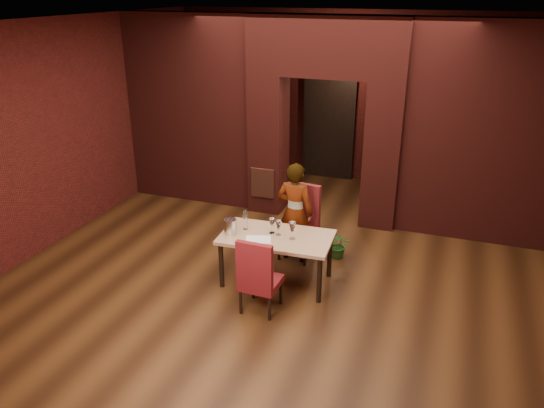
% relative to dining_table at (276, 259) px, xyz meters
% --- Properties ---
extents(floor, '(8.00, 8.00, 0.00)m').
position_rel_dining_table_xyz_m(floor, '(-0.01, 0.31, -0.33)').
color(floor, '#452611').
rests_on(floor, ground).
extents(ceiling, '(7.00, 8.00, 0.04)m').
position_rel_dining_table_xyz_m(ceiling, '(-0.01, 0.31, 2.87)').
color(ceiling, silver).
rests_on(ceiling, ground).
extents(wall_back, '(7.00, 0.04, 3.20)m').
position_rel_dining_table_xyz_m(wall_back, '(-0.01, 4.31, 1.27)').
color(wall_back, maroon).
rests_on(wall_back, ground).
extents(wall_front, '(7.00, 0.04, 3.20)m').
position_rel_dining_table_xyz_m(wall_front, '(-0.01, -3.69, 1.27)').
color(wall_front, maroon).
rests_on(wall_front, ground).
extents(wall_left, '(0.04, 8.00, 3.20)m').
position_rel_dining_table_xyz_m(wall_left, '(-3.51, 0.31, 1.27)').
color(wall_left, maroon).
rests_on(wall_left, ground).
extents(pillar_left, '(0.55, 0.55, 2.30)m').
position_rel_dining_table_xyz_m(pillar_left, '(-0.96, 2.31, 0.82)').
color(pillar_left, maroon).
rests_on(pillar_left, ground).
extents(pillar_right, '(0.55, 0.55, 2.30)m').
position_rel_dining_table_xyz_m(pillar_right, '(0.94, 2.31, 0.82)').
color(pillar_right, maroon).
rests_on(pillar_right, ground).
extents(lintel, '(2.45, 0.55, 0.90)m').
position_rel_dining_table_xyz_m(lintel, '(-0.01, 2.31, 2.42)').
color(lintel, maroon).
rests_on(lintel, ground).
extents(wing_wall_left, '(2.28, 0.35, 3.20)m').
position_rel_dining_table_xyz_m(wing_wall_left, '(-2.37, 2.31, 1.27)').
color(wing_wall_left, maroon).
rests_on(wing_wall_left, ground).
extents(wing_wall_right, '(2.28, 0.35, 3.20)m').
position_rel_dining_table_xyz_m(wing_wall_right, '(2.35, 2.31, 1.27)').
color(wing_wall_right, maroon).
rests_on(wing_wall_right, ground).
extents(vent_panel, '(0.40, 0.03, 0.50)m').
position_rel_dining_table_xyz_m(vent_panel, '(-0.96, 2.01, 0.22)').
color(vent_panel, brown).
rests_on(vent_panel, ground).
extents(rear_door, '(0.90, 0.08, 2.10)m').
position_rel_dining_table_xyz_m(rear_door, '(-0.41, 4.25, 0.72)').
color(rear_door, black).
rests_on(rear_door, ground).
extents(rear_door_frame, '(1.02, 0.04, 2.22)m').
position_rel_dining_table_xyz_m(rear_door_frame, '(-0.41, 4.21, 0.72)').
color(rear_door_frame, black).
rests_on(rear_door_frame, ground).
extents(dining_table, '(1.45, 0.87, 0.66)m').
position_rel_dining_table_xyz_m(dining_table, '(0.00, 0.00, 0.00)').
color(dining_table, tan).
rests_on(dining_table, ground).
extents(chair_far, '(0.53, 0.53, 1.04)m').
position_rel_dining_table_xyz_m(chair_far, '(0.06, 0.75, 0.19)').
color(chair_far, maroon).
rests_on(chair_far, ground).
extents(chair_near, '(0.45, 0.45, 0.96)m').
position_rel_dining_table_xyz_m(chair_near, '(0.04, -0.66, 0.15)').
color(chair_near, maroon).
rests_on(chair_near, ground).
extents(person_seated, '(0.55, 0.39, 1.42)m').
position_rel_dining_table_xyz_m(person_seated, '(0.03, 0.68, 0.38)').
color(person_seated, white).
rests_on(person_seated, ground).
extents(wine_glass_a, '(0.08, 0.08, 0.20)m').
position_rel_dining_table_xyz_m(wine_glass_a, '(-0.08, 0.05, 0.43)').
color(wine_glass_a, silver).
rests_on(wine_glass_a, dining_table).
extents(wine_glass_b, '(0.08, 0.08, 0.20)m').
position_rel_dining_table_xyz_m(wine_glass_b, '(0.02, 0.03, 0.43)').
color(wine_glass_b, silver).
rests_on(wine_glass_b, dining_table).
extents(wine_glass_c, '(0.09, 0.09, 0.23)m').
position_rel_dining_table_xyz_m(wine_glass_c, '(0.21, -0.01, 0.44)').
color(wine_glass_c, white).
rests_on(wine_glass_c, dining_table).
extents(tasting_sheet, '(0.37, 0.32, 0.00)m').
position_rel_dining_table_xyz_m(tasting_sheet, '(-0.18, -0.18, 0.33)').
color(tasting_sheet, white).
rests_on(tasting_sheet, dining_table).
extents(wine_bucket, '(0.16, 0.16, 0.20)m').
position_rel_dining_table_xyz_m(wine_bucket, '(-0.57, -0.14, 0.43)').
color(wine_bucket, silver).
rests_on(wine_bucket, dining_table).
extents(water_bottle, '(0.06, 0.06, 0.27)m').
position_rel_dining_table_xyz_m(water_bottle, '(-0.45, 0.05, 0.46)').
color(water_bottle, white).
rests_on(water_bottle, dining_table).
extents(potted_plant, '(0.35, 0.31, 0.38)m').
position_rel_dining_table_xyz_m(potted_plant, '(0.61, 0.93, -0.14)').
color(potted_plant, '#265B1E').
rests_on(potted_plant, ground).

